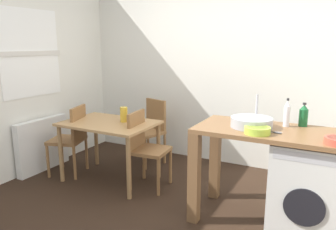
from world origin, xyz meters
The scene contains 17 objects.
ground_plane centered at (0.00, 0.00, 0.00)m, with size 5.46×5.46×0.00m, color black.
wall_back centered at (0.00, 1.75, 1.35)m, with size 4.60×0.10×2.70m, color silver.
wall_window_side centered at (-2.15, 0.00, 1.35)m, with size 0.12×3.80×2.70m.
radiator centered at (-2.02, 0.30, 0.35)m, with size 0.10×0.80×0.70m, color white.
dining_table centered at (-1.01, 0.46, 0.64)m, with size 1.10×0.76×0.74m.
chair_person_seat centered at (-1.56, 0.38, 0.51)m, with size 0.50×0.50×0.90m.
chair_opposite centered at (-0.54, 0.50, 0.51)m, with size 0.43×0.43×0.90m.
chair_spare_by_wall centered at (-0.89, 1.23, 0.51)m, with size 0.51×0.51×0.90m.
kitchen_counter centered at (0.79, 0.32, 0.76)m, with size 1.50×0.68×0.92m.
washing_machine centered at (1.26, 0.32, 0.43)m, with size 0.60×0.61×0.86m.
sink_basin centered at (0.73, 0.32, 0.97)m, with size 0.38×0.38×0.09m, color #9EA0A5.
tap centered at (0.73, 0.50, 1.06)m, with size 0.02×0.02×0.28m, color #B2B2B7.
bottle_tall_green centered at (1.01, 0.49, 1.04)m, with size 0.06×0.06×0.27m.
bottle_squat_brown centered at (1.15, 0.58, 1.02)m, with size 0.08×0.08×0.22m.
mixing_bowl centered at (0.83, 0.12, 0.95)m, with size 0.22×0.22×0.06m.
vase centered at (-0.86, 0.56, 0.83)m, with size 0.09×0.09×0.18m, color gold.
scissors centered at (0.95, 0.22, 0.92)m, with size 0.15×0.06×0.01m.
Camera 1 is at (1.40, -2.60, 1.67)m, focal length 34.67 mm.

